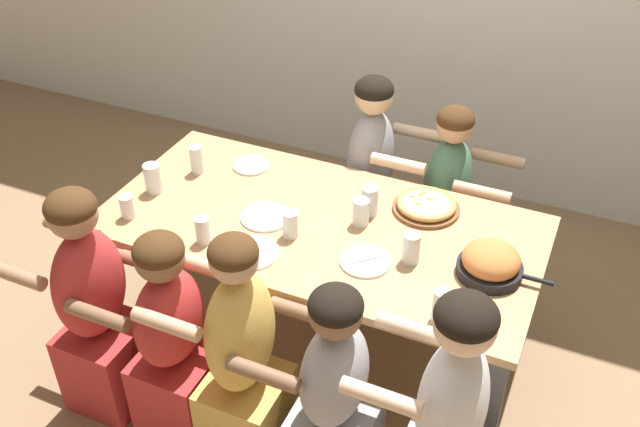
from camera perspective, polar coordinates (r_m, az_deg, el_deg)
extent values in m
plane|color=#896B4C|center=(3.73, 0.00, -10.15)|extent=(18.00, 18.00, 0.00)
cube|color=tan|center=(3.24, 0.00, -1.01)|extent=(1.98, 0.98, 0.04)
cube|color=#4C4C51|center=(3.62, -16.56, -5.89)|extent=(0.07, 0.07, 0.72)
cube|color=#4C4C51|center=(3.03, 13.40, -15.65)|extent=(0.07, 0.07, 0.72)
cube|color=#4C4C51|center=(4.15, -9.37, 1.18)|extent=(0.07, 0.07, 0.72)
cube|color=#4C4C51|center=(3.64, 16.47, -5.66)|extent=(0.07, 0.07, 0.72)
cylinder|color=brown|center=(3.34, 8.47, 0.40)|extent=(0.31, 0.31, 0.02)
torus|color=tan|center=(3.32, 8.51, 0.78)|extent=(0.28, 0.28, 0.03)
cylinder|color=#E5C675|center=(3.33, 8.51, 0.71)|extent=(0.24, 0.24, 0.03)
cylinder|color=#E5C166|center=(3.39, 8.28, 1.78)|extent=(0.02, 0.02, 0.01)
cylinder|color=#E5C166|center=(3.35, 7.40, 1.46)|extent=(0.02, 0.02, 0.01)
cylinder|color=#E5C166|center=(3.35, 8.84, 1.26)|extent=(0.02, 0.02, 0.01)
cylinder|color=#E5C166|center=(3.31, 7.84, 0.88)|extent=(0.02, 0.02, 0.01)
cylinder|color=#E5C166|center=(3.37, 8.08, 1.59)|extent=(0.02, 0.02, 0.01)
cylinder|color=black|center=(3.01, 13.39, -4.38)|extent=(0.27, 0.27, 0.05)
cylinder|color=black|center=(2.99, 17.06, -5.12)|extent=(0.12, 0.02, 0.02)
ellipsoid|color=#C17038|center=(2.98, 13.53, -3.59)|extent=(0.24, 0.24, 0.13)
cylinder|color=white|center=(3.01, 3.65, -3.83)|extent=(0.22, 0.22, 0.01)
cube|color=#B7B7BC|center=(3.00, 3.66, -3.69)|extent=(0.12, 0.12, 0.01)
cylinder|color=white|center=(3.64, -5.50, 3.85)|extent=(0.19, 0.19, 0.01)
cube|color=#B7B7BC|center=(3.64, -5.51, 3.97)|extent=(0.11, 0.09, 0.01)
cylinder|color=white|center=(3.06, -5.42, -3.17)|extent=(0.23, 0.23, 0.01)
cube|color=#B7B7BC|center=(3.05, -5.43, -3.04)|extent=(0.12, 0.12, 0.01)
cylinder|color=white|center=(3.26, -4.38, -0.27)|extent=(0.23, 0.23, 0.01)
cube|color=#B7B7BC|center=(3.26, -4.39, -0.14)|extent=(0.10, 0.14, 0.01)
cylinder|color=silver|center=(3.19, 3.29, 0.10)|extent=(0.07, 0.07, 0.13)
cylinder|color=silver|center=(3.12, -9.36, -1.32)|extent=(0.06, 0.06, 0.13)
cylinder|color=black|center=(3.13, -9.31, -1.72)|extent=(0.06, 0.06, 0.07)
cylinder|color=silver|center=(3.49, -13.24, 2.75)|extent=(0.08, 0.08, 0.15)
cylinder|color=black|center=(3.51, -13.17, 2.32)|extent=(0.07, 0.07, 0.08)
cylinder|color=silver|center=(3.11, -2.40, -0.88)|extent=(0.07, 0.07, 0.13)
cylinder|color=silver|center=(3.13, -2.39, -1.21)|extent=(0.06, 0.06, 0.08)
cylinder|color=silver|center=(2.99, 7.31, -2.74)|extent=(0.08, 0.08, 0.14)
cylinder|color=silver|center=(3.01, 7.27, -3.21)|extent=(0.07, 0.07, 0.08)
cylinder|color=silver|center=(3.25, 3.98, 1.02)|extent=(0.08, 0.08, 0.14)
cylinder|color=silver|center=(3.27, 3.96, 0.57)|extent=(0.07, 0.07, 0.08)
cylinder|color=silver|center=(2.73, 9.66, -7.32)|extent=(0.07, 0.07, 0.15)
cylinder|color=silver|center=(3.60, -9.87, 4.26)|extent=(0.06, 0.06, 0.15)
cylinder|color=silver|center=(3.61, -9.82, 3.83)|extent=(0.05, 0.05, 0.08)
cylinder|color=silver|center=(3.35, -15.17, 0.52)|extent=(0.06, 0.06, 0.11)
cylinder|color=silver|center=(3.36, -15.11, 0.21)|extent=(0.06, 0.06, 0.07)
cube|color=#99999E|center=(4.09, 3.81, -1.42)|extent=(0.32, 0.34, 0.43)
ellipsoid|color=#99999E|center=(3.82, 4.09, 4.43)|extent=(0.24, 0.36, 0.55)
sphere|color=beige|center=(3.64, 4.33, 9.38)|extent=(0.20, 0.20, 0.20)
ellipsoid|color=black|center=(3.63, 4.36, 9.87)|extent=(0.20, 0.20, 0.14)
cylinder|color=beige|center=(3.85, 7.96, 6.41)|extent=(0.28, 0.06, 0.06)
cylinder|color=beige|center=(3.56, 6.29, 3.99)|extent=(0.28, 0.06, 0.06)
cube|color=#B22D2D|center=(3.48, -16.52, -11.35)|extent=(0.32, 0.34, 0.43)
ellipsoid|color=#B22D2D|center=(3.16, -17.97, -5.37)|extent=(0.24, 0.36, 0.53)
sphere|color=#9E7051|center=(2.94, -19.23, -0.05)|extent=(0.20, 0.20, 0.20)
ellipsoid|color=#422814|center=(2.92, -19.37, 0.51)|extent=(0.21, 0.21, 0.14)
cylinder|color=#9E7051|center=(3.13, -23.17, -4.57)|extent=(0.28, 0.06, 0.06)
cylinder|color=#9E7051|center=(3.31, -19.21, -1.16)|extent=(0.28, 0.06, 0.06)
cube|color=gold|center=(3.16, -5.79, -15.74)|extent=(0.32, 0.34, 0.43)
ellipsoid|color=gold|center=(2.80, -6.39, -9.44)|extent=(0.24, 0.36, 0.55)
sphere|color=tan|center=(2.55, -6.92, -3.66)|extent=(0.18, 0.18, 0.18)
ellipsoid|color=#422814|center=(2.53, -6.97, -3.11)|extent=(0.19, 0.19, 0.13)
cylinder|color=tan|center=(2.71, -12.19, -8.63)|extent=(0.28, 0.06, 0.06)
cylinder|color=tan|center=(2.91, -8.43, -4.42)|extent=(0.28, 0.06, 0.06)
cube|color=#B22D2D|center=(3.29, -11.00, -13.68)|extent=(0.32, 0.34, 0.43)
ellipsoid|color=#B22D2D|center=(2.98, -11.94, -8.19)|extent=(0.24, 0.36, 0.44)
sphere|color=brown|center=(2.77, -12.73, -3.48)|extent=(0.20, 0.20, 0.20)
ellipsoid|color=#422814|center=(2.75, -12.82, -2.92)|extent=(0.20, 0.20, 0.14)
cylinder|color=brown|center=(2.94, -17.35, -7.80)|extent=(0.28, 0.06, 0.06)
cylinder|color=brown|center=(3.12, -13.51, -3.97)|extent=(0.28, 0.06, 0.06)
ellipsoid|color=silver|center=(2.59, 10.54, -14.70)|extent=(0.24, 0.36, 0.56)
sphere|color=beige|center=(2.31, 11.55, -8.71)|extent=(0.21, 0.21, 0.21)
ellipsoid|color=black|center=(2.29, 11.65, -8.06)|extent=(0.21, 0.21, 0.14)
cylinder|color=beige|center=(2.42, 4.90, -14.44)|extent=(0.28, 0.06, 0.06)
cylinder|color=beige|center=(2.64, 7.48, -9.17)|extent=(0.28, 0.06, 0.06)
ellipsoid|color=#99999E|center=(2.71, 1.18, -12.75)|extent=(0.24, 0.36, 0.44)
sphere|color=brown|center=(2.48, 1.26, -7.94)|extent=(0.19, 0.19, 0.19)
ellipsoid|color=black|center=(2.46, 1.27, -7.37)|extent=(0.20, 0.20, 0.14)
cylinder|color=brown|center=(2.61, -4.60, -12.68)|extent=(0.28, 0.06, 0.06)
cylinder|color=brown|center=(2.82, -1.31, -7.96)|extent=(0.28, 0.06, 0.06)
cube|color=#477556|center=(4.00, 9.53, -2.91)|extent=(0.32, 0.34, 0.43)
ellipsoid|color=#477556|center=(3.74, 10.20, 2.55)|extent=(0.24, 0.36, 0.48)
sphere|color=tan|center=(3.57, 10.75, 6.96)|extent=(0.18, 0.18, 0.18)
ellipsoid|color=#422814|center=(3.56, 10.81, 7.41)|extent=(0.19, 0.19, 0.13)
cylinder|color=tan|center=(3.80, 14.04, 4.30)|extent=(0.28, 0.06, 0.06)
cylinder|color=tan|center=(3.51, 12.83, 1.68)|extent=(0.28, 0.06, 0.06)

